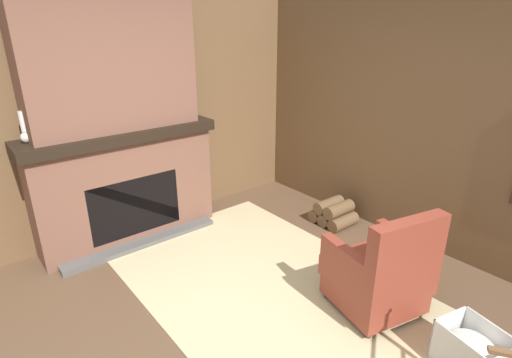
{
  "coord_description": "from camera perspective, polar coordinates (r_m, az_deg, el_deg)",
  "views": [
    {
      "loc": [
        1.82,
        -1.43,
        2.24
      ],
      "look_at": [
        -0.82,
        0.73,
        0.9
      ],
      "focal_mm": 28.0,
      "sensor_mm": 36.0,
      "label": 1
    }
  ],
  "objects": [
    {
      "name": "chimney_breast",
      "position": [
        4.22,
        -20.14,
        15.72
      ],
      "size": [
        0.38,
        1.65,
        1.36
      ],
      "color": "brown",
      "rests_on": "fireplace_hearth"
    },
    {
      "name": "wood_panel_wall_left",
      "position": [
        4.53,
        -20.25,
        8.24
      ],
      "size": [
        0.06,
        5.29,
        2.61
      ],
      "color": "brown",
      "rests_on": "ground"
    },
    {
      "name": "ground_plane",
      "position": [
        3.22,
        -0.96,
        -22.62
      ],
      "size": [
        14.0,
        14.0,
        0.0
      ],
      "primitive_type": "plane",
      "color": "brown"
    },
    {
      "name": "oil_lamp_vase",
      "position": [
        4.14,
        -30.14,
        5.86
      ],
      "size": [
        0.09,
        0.09,
        0.29
      ],
      "color": "silver",
      "rests_on": "fireplace_hearth"
    },
    {
      "name": "storage_case",
      "position": [
        4.56,
        -12.88,
        8.95
      ],
      "size": [
        0.16,
        0.2,
        0.14
      ],
      "color": "black",
      "rests_on": "fireplace_hearth"
    },
    {
      "name": "fireplace_hearth",
      "position": [
        4.5,
        -18.0,
        -0.9
      ],
      "size": [
        0.64,
        1.97,
        1.23
      ],
      "color": "brown",
      "rests_on": "ground"
    },
    {
      "name": "laundry_basket",
      "position": [
        3.29,
        28.51,
        -20.73
      ],
      "size": [
        0.48,
        0.42,
        0.33
      ],
      "rotation": [
        0.0,
        0.0,
        -0.23
      ],
      "color": "white",
      "rests_on": "ground"
    },
    {
      "name": "firewood_stack",
      "position": [
        4.84,
        10.99,
        -4.82
      ],
      "size": [
        0.47,
        0.4,
        0.29
      ],
      "rotation": [
        0.0,
        0.0,
        -0.02
      ],
      "color": "brown",
      "rests_on": "ground"
    },
    {
      "name": "armchair",
      "position": [
        3.45,
        17.27,
        -12.95
      ],
      "size": [
        0.8,
        0.8,
        0.95
      ],
      "rotation": [
        0.0,
        0.0,
        2.91
      ],
      "color": "brown",
      "rests_on": "ground"
    },
    {
      "name": "decorative_plate_on_mantel",
      "position": [
        4.4,
        -17.89,
        8.9
      ],
      "size": [
        0.07,
        0.27,
        0.27
      ],
      "color": "#336093",
      "rests_on": "fireplace_hearth"
    },
    {
      "name": "area_rug",
      "position": [
        3.54,
        6.1,
        -17.85
      ],
      "size": [
        3.9,
        1.99,
        0.01
      ],
      "color": "#C6B789",
      "rests_on": "ground"
    },
    {
      "name": "wood_panel_wall_back",
      "position": [
        4.31,
        25.02,
        6.88
      ],
      "size": [
        5.29,
        0.09,
        2.61
      ],
      "color": "brown",
      "rests_on": "ground"
    }
  ]
}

